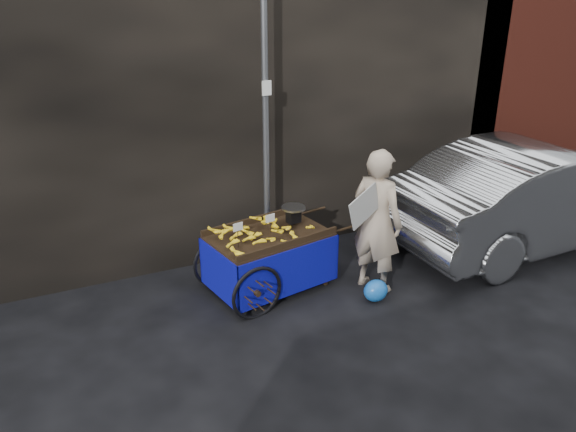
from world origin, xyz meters
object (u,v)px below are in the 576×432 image
banana_cart (266,241)px  vendor (377,221)px  parked_car (539,193)px  plastic_bag (376,291)px

banana_cart → vendor: size_ratio=1.15×
banana_cart → parked_car: bearing=-15.4°
vendor → plastic_bag: size_ratio=5.92×
vendor → plastic_bag: (-0.16, -0.30, -0.78)m
vendor → plastic_bag: bearing=126.9°
vendor → plastic_bag: vendor is taller
banana_cart → parked_car: parked_car is taller
vendor → parked_car: 2.91m
banana_cart → vendor: bearing=-33.6°
banana_cart → vendor: 1.38m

